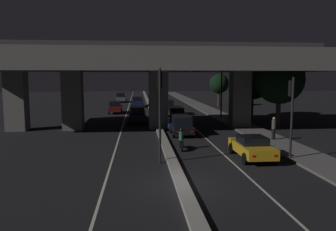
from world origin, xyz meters
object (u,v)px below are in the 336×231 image
at_px(car_dark_green_third, 175,115).
at_px(motorcycle_black_filtering_near, 181,141).
at_px(car_dark_blue_third_oncoming, 138,102).
at_px(motorcycle_blue_filtering_mid, 169,125).
at_px(car_dark_red_second_oncoming, 115,107).
at_px(traffic_light_right_of_median, 292,104).
at_px(traffic_light_left_of_median, 160,99).
at_px(street_lamp, 218,83).
at_px(pedestrian_on_sidewalk, 274,128).
at_px(car_dark_green_fourth, 167,107).
at_px(car_black_second, 181,125).
at_px(car_dark_blue_lead_oncoming, 138,114).
at_px(car_grey_fourth_oncoming, 121,97).
at_px(car_taxi_yellow_fifth, 163,104).
at_px(car_taxi_yellow_lead, 252,147).

xyz_separation_m(car_dark_green_third, motorcycle_black_filtering_near, (-0.93, -12.06, -0.36)).
xyz_separation_m(car_dark_blue_third_oncoming, motorcycle_blue_filtering_mid, (2.94, -26.15, -0.28)).
distance_m(car_dark_green_third, car_dark_red_second_oncoming, 13.82).
height_order(car_dark_green_third, motorcycle_black_filtering_near, car_dark_green_third).
distance_m(traffic_light_right_of_median, motorcycle_black_filtering_near, 7.68).
xyz_separation_m(traffic_light_left_of_median, car_dark_red_second_oncoming, (-4.48, 27.30, -2.92)).
bearing_deg(motorcycle_blue_filtering_mid, street_lamp, -42.41).
distance_m(car_dark_blue_third_oncoming, pedestrian_on_sidewalk, 33.09).
bearing_deg(car_dark_green_fourth, car_dark_green_third, -177.94).
bearing_deg(car_black_second, car_dark_green_third, -1.31).
height_order(car_dark_blue_lead_oncoming, pedestrian_on_sidewalk, pedestrian_on_sidewalk).
xyz_separation_m(car_dark_blue_third_oncoming, car_grey_fourth_oncoming, (-3.31, 10.35, 0.09)).
distance_m(car_dark_green_third, car_grey_fourth_oncoming, 32.75).
bearing_deg(street_lamp, car_grey_fourth_oncoming, 114.98).
bearing_deg(car_black_second, motorcycle_blue_filtering_mid, 30.44).
height_order(traffic_light_left_of_median, car_dark_red_second_oncoming, traffic_light_left_of_median).
bearing_deg(car_dark_blue_third_oncoming, car_taxi_yellow_fifth, 42.75).
distance_m(car_dark_blue_third_oncoming, motorcycle_blue_filtering_mid, 26.32).
bearing_deg(traffic_light_left_of_median, car_dark_green_third, 80.26).
xyz_separation_m(street_lamp, car_black_second, (-5.79, -10.23, -3.47)).
xyz_separation_m(street_lamp, car_dark_green_fourth, (-5.72, 4.85, -3.32)).
bearing_deg(car_black_second, car_dark_red_second_oncoming, 21.20).
relative_size(car_black_second, car_dark_blue_lead_oncoming, 1.04).
bearing_deg(car_dark_green_third, traffic_light_left_of_median, 168.40).
xyz_separation_m(car_taxi_yellow_lead, car_dark_blue_lead_oncoming, (-7.11, 17.07, 0.17)).
bearing_deg(car_dark_green_third, car_dark_red_second_oncoming, 29.21).
bearing_deg(car_dark_green_fourth, car_taxi_yellow_lead, -170.74).
distance_m(car_dark_green_third, car_taxi_yellow_fifth, 17.16).
relative_size(car_dark_green_third, motorcycle_black_filtering_near, 2.28).
height_order(car_taxi_yellow_lead, motorcycle_blue_filtering_mid, car_taxi_yellow_lead).
distance_m(car_taxi_yellow_lead, car_dark_blue_third_oncoming, 37.21).
bearing_deg(traffic_light_left_of_median, car_taxi_yellow_lead, 5.03).
distance_m(street_lamp, car_dark_green_third, 7.74).
bearing_deg(car_dark_red_second_oncoming, car_dark_blue_third_oncoming, 160.98).
bearing_deg(motorcycle_blue_filtering_mid, car_dark_blue_lead_oncoming, 18.95).
relative_size(car_dark_red_second_oncoming, car_dark_blue_third_oncoming, 0.93).
xyz_separation_m(car_dark_green_third, pedestrian_on_sidewalk, (6.77, -9.71, 0.05)).
xyz_separation_m(car_black_second, car_dark_green_third, (0.14, 6.17, 0.10)).
xyz_separation_m(traffic_light_left_of_median, car_dark_blue_third_oncoming, (-1.35, 37.03, -2.91)).
bearing_deg(car_dark_green_third, motorcycle_black_filtering_near, 173.73).
xyz_separation_m(street_lamp, motorcycle_blue_filtering_mid, (-6.72, -8.65, -3.78)).
bearing_deg(motorcycle_black_filtering_near, motorcycle_blue_filtering_mid, 3.90).
relative_size(car_taxi_yellow_fifth, car_dark_red_second_oncoming, 1.04).
bearing_deg(motorcycle_black_filtering_near, car_grey_fourth_oncoming, 11.12).
height_order(street_lamp, pedestrian_on_sidewalk, street_lamp).
relative_size(car_dark_blue_lead_oncoming, car_dark_red_second_oncoming, 0.97).
distance_m(car_taxi_yellow_lead, motorcycle_black_filtering_near, 4.99).
relative_size(car_black_second, car_dark_green_third, 0.97).
distance_m(car_black_second, car_dark_blue_third_oncoming, 28.00).
height_order(car_dark_green_third, car_dark_green_fourth, car_dark_green_fourth).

